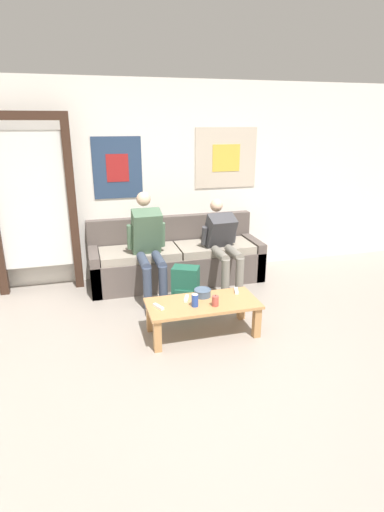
% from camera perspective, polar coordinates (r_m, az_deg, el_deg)
% --- Properties ---
extents(ground_plane, '(18.00, 18.00, 0.00)m').
position_cam_1_polar(ground_plane, '(3.48, 9.41, -17.38)').
color(ground_plane, gray).
extents(wall_back, '(10.00, 0.07, 2.55)m').
position_cam_1_polar(wall_back, '(5.46, -1.94, 10.65)').
color(wall_back, white).
rests_on(wall_back, ground_plane).
extents(door_frame, '(1.00, 0.10, 2.15)m').
position_cam_1_polar(door_frame, '(5.14, -21.90, 7.94)').
color(door_frame, '#382319').
rests_on(door_frame, ground_plane).
extents(couch, '(2.25, 0.73, 0.83)m').
position_cam_1_polar(couch, '(5.32, -2.26, -0.58)').
color(couch, '#564C47').
rests_on(couch, ground_plane).
extents(coffee_table, '(1.10, 0.51, 0.35)m').
position_cam_1_polar(coffee_table, '(3.99, 1.53, -7.40)').
color(coffee_table, '#B27F4C').
rests_on(coffee_table, ground_plane).
extents(person_seated_adult, '(0.47, 0.92, 1.24)m').
position_cam_1_polar(person_seated_adult, '(4.78, -6.27, 1.86)').
color(person_seated_adult, '#384256').
rests_on(person_seated_adult, ground_plane).
extents(person_seated_teen, '(0.47, 0.92, 1.10)m').
position_cam_1_polar(person_seated_teen, '(5.02, 4.42, 1.98)').
color(person_seated_teen, gray).
rests_on(person_seated_teen, ground_plane).
extents(backpack, '(0.35, 0.32, 0.48)m').
position_cam_1_polar(backpack, '(4.59, -0.94, -4.57)').
color(backpack, '#1E5642').
rests_on(backpack, ground_plane).
extents(ceramic_bowl, '(0.18, 0.18, 0.08)m').
position_cam_1_polar(ceramic_bowl, '(4.07, 1.51, -5.21)').
color(ceramic_bowl, '#475B75').
rests_on(ceramic_bowl, coffee_table).
extents(pillar_candle, '(0.06, 0.06, 0.11)m').
position_cam_1_polar(pillar_candle, '(3.87, 3.35, -6.43)').
color(pillar_candle, '#B24C42').
rests_on(pillar_candle, coffee_table).
extents(drink_can_blue, '(0.07, 0.07, 0.12)m').
position_cam_1_polar(drink_can_blue, '(3.85, 0.42, -6.35)').
color(drink_can_blue, '#28479E').
rests_on(drink_can_blue, coffee_table).
extents(game_controller_near_left, '(0.09, 0.15, 0.03)m').
position_cam_1_polar(game_controller_near_left, '(3.85, -4.83, -7.21)').
color(game_controller_near_left, white).
rests_on(game_controller_near_left, coffee_table).
extents(game_controller_near_right, '(0.07, 0.15, 0.03)m').
position_cam_1_polar(game_controller_near_right, '(4.21, 6.34, -4.94)').
color(game_controller_near_right, white).
rests_on(game_controller_near_right, coffee_table).
extents(game_controller_far_center, '(0.08, 0.15, 0.03)m').
position_cam_1_polar(game_controller_far_center, '(4.01, -0.80, -6.09)').
color(game_controller_far_center, white).
rests_on(game_controller_far_center, coffee_table).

